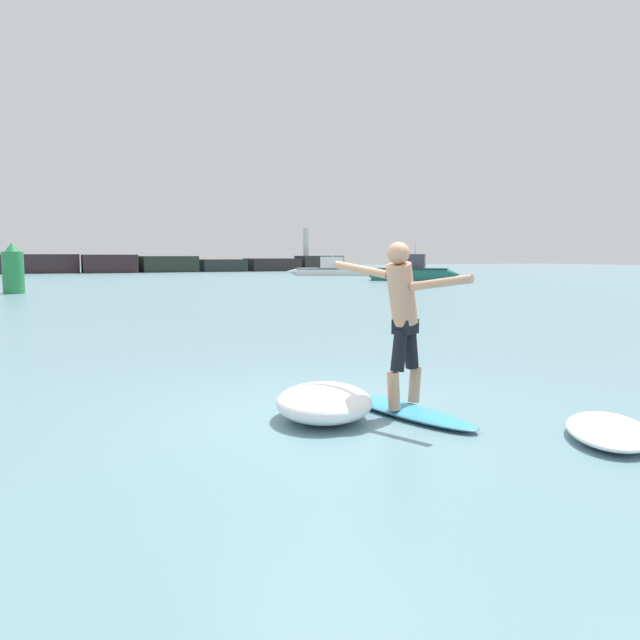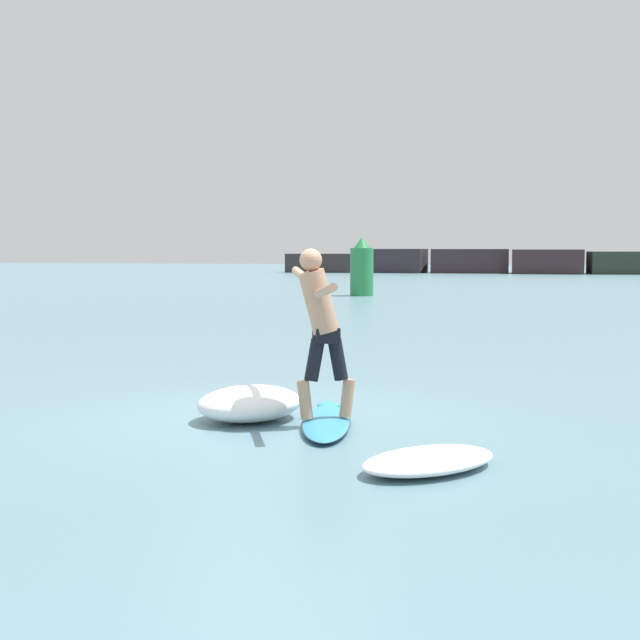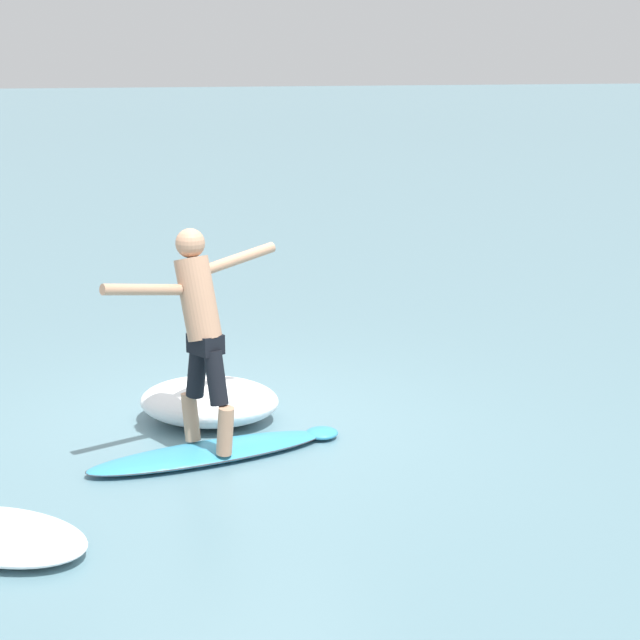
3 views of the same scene
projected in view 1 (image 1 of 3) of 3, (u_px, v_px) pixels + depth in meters
ground_plane at (329, 414)px, 6.95m from camera, size 200.00×200.00×0.00m
rock_jetty_breakwater at (138, 264)px, 65.87m from camera, size 47.17×4.90×5.00m
surfboard at (402, 409)px, 6.97m from camera, size 0.92×2.27×0.23m
surfer at (402, 310)px, 6.77m from camera, size 0.88×1.53×1.82m
fishing_boat_near_jetty at (413, 272)px, 44.26m from camera, size 5.73×5.00×2.76m
small_boat_offshore at (335, 269)px, 55.62m from camera, size 8.10×5.14×2.56m
channel_marker_buoy at (13, 270)px, 28.92m from camera, size 0.95×0.95×2.38m
wave_foam_at_tail at (609, 430)px, 5.99m from camera, size 1.47×1.53×0.17m
wave_foam_at_nose at (324, 402)px, 6.70m from camera, size 1.48×1.60×0.38m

